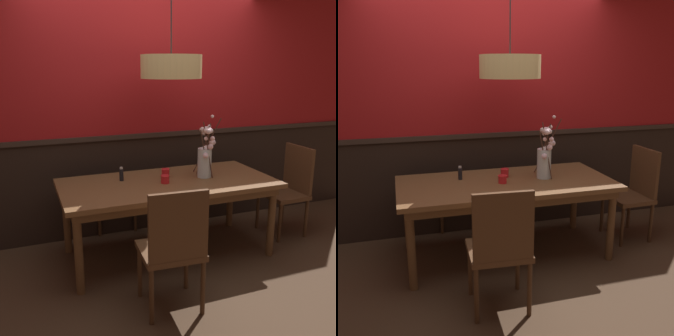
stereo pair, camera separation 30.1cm
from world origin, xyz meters
The scene contains 12 objects.
ground_plane centered at (0.00, 0.00, 0.00)m, with size 24.00×24.00×0.00m, color #422D1E.
back_wall centered at (0.00, 0.72, 1.32)m, with size 5.82×0.14×2.64m.
dining_table centered at (0.00, 0.00, 0.66)m, with size 2.00×0.95×0.74m.
chair_far_side_left centered at (-0.34, 0.88, 0.52)m, with size 0.47×0.41×0.90m.
chair_far_side_right centered at (0.32, 0.88, 0.53)m, with size 0.43×0.40×0.94m.
chair_near_side_left centered at (-0.30, -0.87, 0.54)m, with size 0.48×0.45×0.98m.
chair_head_east_end centered at (1.42, 0.01, 0.53)m, with size 0.41×0.45×0.96m.
vase_with_blossoms centered at (0.39, 0.01, 0.93)m, with size 0.27×0.37×0.57m.
candle_holder_nearer_center centered at (-0.05, -0.05, 0.78)m, with size 0.08×0.08×0.08m.
candle_holder_nearer_edge centered at (0.03, 0.13, 0.79)m, with size 0.08×0.08×0.09m.
condiment_bottle centered at (-0.40, 0.17, 0.81)m, with size 0.04×0.04×0.13m.
pendant_lamp centered at (0.06, 0.08, 1.78)m, with size 0.55×0.55×0.96m.
Camera 2 is at (-0.97, -3.32, 1.79)m, focal length 41.13 mm.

